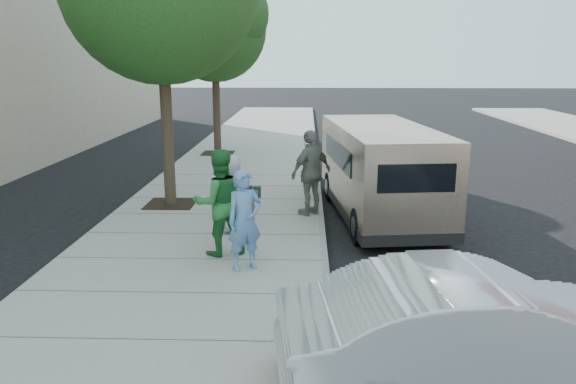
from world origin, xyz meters
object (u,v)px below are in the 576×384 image
(sedan, at_px, (482,336))
(person_officer, at_px, (245,220))
(tree_far, at_px, (215,24))
(person_green_shirt, at_px, (219,202))
(person_striped_polo, at_px, (311,173))
(van, at_px, (380,169))
(person_gray_shirt, at_px, (233,194))
(parking_meter, at_px, (253,206))

(sedan, xyz_separation_m, person_officer, (-3.00, 3.47, 0.28))
(tree_far, relative_size, sedan, 1.44)
(person_green_shirt, bearing_deg, person_striped_polo, -144.53)
(van, relative_size, sedan, 1.34)
(person_officer, bearing_deg, sedan, -79.86)
(tree_far, height_order, van, tree_far)
(person_officer, bearing_deg, van, 23.71)
(sedan, distance_m, person_officer, 4.60)
(person_green_shirt, bearing_deg, person_gray_shirt, -116.03)
(van, bearing_deg, person_green_shirt, -143.40)
(person_officer, distance_m, person_gray_shirt, 2.12)
(parking_meter, relative_size, person_officer, 0.78)
(person_green_shirt, relative_size, person_gray_shirt, 1.20)
(van, bearing_deg, sedan, -95.02)
(parking_meter, relative_size, person_gray_shirt, 0.83)
(person_officer, bearing_deg, person_striped_polo, 41.01)
(parking_meter, xyz_separation_m, sedan, (2.90, -3.97, -0.39))
(parking_meter, height_order, person_gray_shirt, person_gray_shirt)
(tree_far, distance_m, van, 10.22)
(sedan, height_order, person_officer, person_officer)
(parking_meter, xyz_separation_m, van, (2.68, 3.38, 0.02))
(tree_far, relative_size, person_gray_shirt, 3.95)
(parking_meter, xyz_separation_m, person_green_shirt, (-0.64, 0.25, 0.00))
(parking_meter, distance_m, van, 4.31)
(parking_meter, relative_size, sedan, 0.30)
(person_green_shirt, xyz_separation_m, person_striped_polo, (1.70, 2.76, 0.00))
(person_officer, height_order, person_green_shirt, person_green_shirt)
(van, xyz_separation_m, sedan, (0.22, -7.35, -0.41))
(sedan, relative_size, person_officer, 2.60)
(tree_far, relative_size, person_striped_polo, 3.28)
(parking_meter, distance_m, person_officer, 0.52)
(tree_far, height_order, person_officer, tree_far)
(person_officer, bearing_deg, person_gray_shirt, 72.14)
(parking_meter, xyz_separation_m, person_officer, (-0.10, -0.50, -0.12))
(sedan, bearing_deg, person_gray_shirt, 24.96)
(tree_far, distance_m, parking_meter, 12.27)
(person_officer, xyz_separation_m, person_gray_shirt, (-0.47, 2.07, -0.05))
(van, bearing_deg, person_gray_shirt, -157.61)
(person_gray_shirt, bearing_deg, van, -160.05)
(person_green_shirt, bearing_deg, tree_far, -103.96)
(van, distance_m, sedan, 7.36)
(parking_meter, height_order, van, van)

